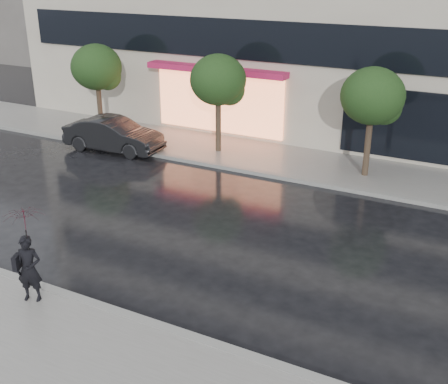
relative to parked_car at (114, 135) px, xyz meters
The scene contains 10 objects.
ground 10.85m from the parked_car, 50.04° to the right, with size 120.00×120.00×0.00m, color black.
sidewalk_near 13.50m from the parked_car, 58.95° to the right, with size 60.00×4.50×0.12m, color slate.
sidewalk_far 7.25m from the parked_car, 15.67° to the left, with size 60.00×3.50×0.12m, color slate.
curb_near 11.63m from the parked_car, 53.21° to the right, with size 60.00×0.25×0.14m, color gray.
curb_far 6.98m from the parked_car, ahead, with size 60.00×0.25×0.14m, color gray.
tree_far_west 3.46m from the parked_car, 138.93° to the left, with size 2.20×2.20×3.99m.
tree_mid_west 4.91m from the parked_car, 23.32° to the left, with size 2.20×2.20×3.99m.
tree_mid_east 10.41m from the parked_car, ahead, with size 2.20×2.20×3.99m.
parked_car is the anchor object (origin of this frame).
pedestrian_with_umbrella 11.20m from the parked_car, 61.27° to the right, with size 1.18×1.19×2.25m.
Camera 1 is at (7.32, -9.13, 7.30)m, focal length 45.00 mm.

